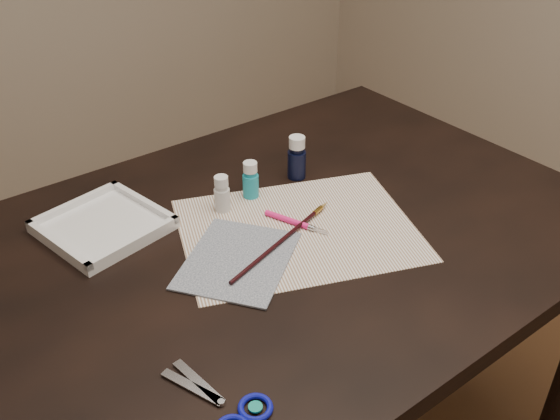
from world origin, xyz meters
TOP-DOWN VIEW (x-y plane):
  - table at (0.00, 0.00)m, footprint 1.30×0.90m
  - paper at (0.03, -0.02)m, footprint 0.55×0.49m
  - canvas at (-0.12, -0.03)m, footprint 0.29×0.28m
  - paint_bottle_white at (-0.05, 0.13)m, footprint 0.04×0.04m
  - paint_bottle_cyan at (0.03, 0.14)m, footprint 0.04×0.04m
  - paint_bottle_navy at (0.16, 0.15)m, footprint 0.04×0.04m
  - paintbrush at (-0.02, -0.04)m, footprint 0.31×0.11m
  - craft_knife at (0.04, -0.01)m, footprint 0.06×0.14m
  - scissors at (-0.33, -0.27)m, footprint 0.16×0.22m
  - palette_tray at (-0.27, 0.22)m, footprint 0.25×0.25m

SIDE VIEW (x-z plane):
  - table at x=0.00m, z-range 0.00..0.75m
  - paper at x=0.03m, z-range 0.75..0.75m
  - canvas at x=-0.12m, z-range 0.75..0.76m
  - scissors at x=-0.33m, z-range 0.75..0.76m
  - craft_knife at x=0.04m, z-range 0.75..0.76m
  - paintbrush at x=-0.02m, z-range 0.76..0.77m
  - palette_tray at x=-0.27m, z-range 0.75..0.78m
  - paint_bottle_white at x=-0.05m, z-range 0.75..0.83m
  - paint_bottle_cyan at x=0.03m, z-range 0.75..0.83m
  - paint_bottle_navy at x=0.16m, z-range 0.75..0.85m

